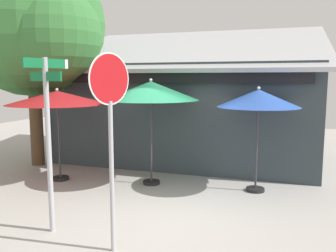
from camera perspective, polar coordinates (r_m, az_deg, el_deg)
ground_plane at (r=7.53m, az=-1.24°, el=-13.80°), size 28.00×28.00×0.10m
cafe_building at (r=12.20m, az=3.42°, el=2.84°), size 8.71×5.33×4.61m
street_sign_post at (r=6.40m, az=-18.92°, el=-0.33°), size 0.79×0.85×3.07m
stop_sign at (r=5.36m, az=-9.36°, el=1.75°), size 0.29×0.74×3.10m
patio_umbrella_crimson_left at (r=9.66m, az=-17.57°, el=4.34°), size 2.61×2.61×2.47m
patio_umbrella_forest_green_center at (r=8.84m, az=-2.80°, el=5.66°), size 2.41×2.41×2.72m
patio_umbrella_royal_blue_right at (r=8.52m, az=14.48°, el=4.22°), size 1.95×1.95×2.53m
shade_tree at (r=11.58m, az=-20.81°, el=15.06°), size 4.73×4.42×6.59m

